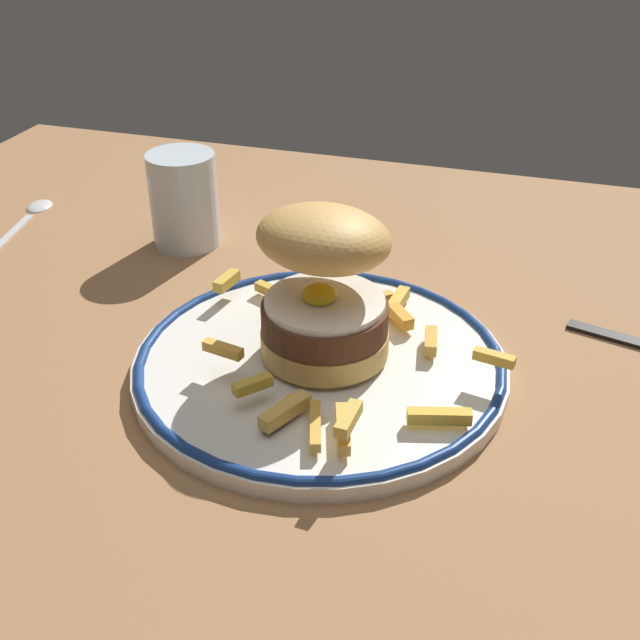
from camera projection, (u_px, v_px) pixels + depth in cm
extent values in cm
cube|color=#9B6D45|center=(383.00, 442.00, 56.58)|extent=(123.29, 99.92, 4.00)
cylinder|color=white|center=(320.00, 365.00, 60.12)|extent=(27.99, 27.99, 1.20)
torus|color=navy|center=(320.00, 359.00, 59.81)|extent=(27.59, 27.59, 0.80)
cylinder|color=tan|center=(325.00, 341.00, 59.53)|extent=(9.55, 9.55, 1.80)
cylinder|color=#502D1C|center=(325.00, 318.00, 58.50)|extent=(9.35, 9.35, 2.18)
cylinder|color=white|center=(325.00, 302.00, 57.80)|extent=(8.81, 8.81, 0.50)
ellipsoid|color=yellow|center=(319.00, 294.00, 57.45)|extent=(2.60, 2.60, 1.40)
ellipsoid|color=tan|center=(324.00, 238.00, 56.87)|extent=(12.09, 12.52, 6.12)
cube|color=gold|center=(439.00, 416.00, 52.54)|extent=(4.32, 2.01, 0.90)
cube|color=gold|center=(349.00, 419.00, 49.55)|extent=(1.05, 3.18, 0.87)
cube|color=gold|center=(272.00, 291.00, 67.01)|extent=(3.47, 2.08, 0.77)
cube|color=gold|center=(400.00, 317.00, 63.28)|extent=(2.56, 2.79, 0.98)
cube|color=gold|center=(315.00, 426.00, 51.86)|extent=(2.07, 4.57, 0.71)
cube|color=gold|center=(280.00, 413.00, 52.85)|extent=(1.87, 3.47, 0.87)
cube|color=gold|center=(227.00, 281.00, 66.49)|extent=(1.37, 2.98, 0.92)
cube|color=gold|center=(431.00, 341.00, 60.34)|extent=(1.41, 3.19, 0.91)
cube|color=#E4B34D|center=(285.00, 411.00, 52.95)|extent=(2.65, 4.16, 0.97)
cube|color=gold|center=(253.00, 385.00, 54.23)|extent=(2.47, 2.67, 0.82)
cube|color=gold|center=(223.00, 349.00, 56.81)|extent=(3.20, 1.35, 0.76)
cube|color=gold|center=(369.00, 301.00, 65.56)|extent=(3.72, 3.52, 0.81)
cube|color=gold|center=(494.00, 358.00, 55.81)|extent=(3.04, 1.30, 0.76)
cube|color=gold|center=(398.00, 300.00, 65.57)|extent=(1.28, 3.44, 0.94)
cube|color=gold|center=(343.00, 429.00, 51.53)|extent=(2.19, 4.54, 0.82)
cylinder|color=silver|center=(184.00, 200.00, 77.12)|extent=(6.55, 6.55, 9.19)
cylinder|color=silver|center=(185.00, 212.00, 77.76)|extent=(6.03, 6.03, 6.72)
cube|color=black|center=(618.00, 336.00, 64.18)|extent=(8.05, 3.16, 0.70)
cube|color=silver|center=(11.00, 232.00, 81.09)|extent=(2.50, 8.99, 0.32)
ellipsoid|color=silver|center=(39.00, 204.00, 86.93)|extent=(3.24, 4.03, 0.90)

